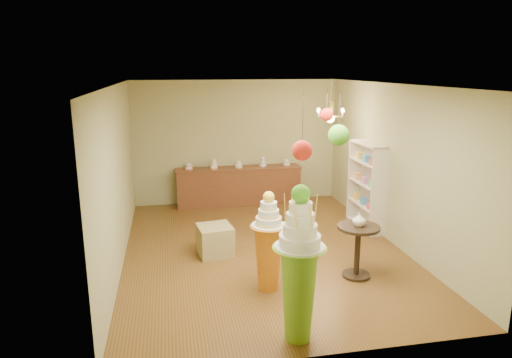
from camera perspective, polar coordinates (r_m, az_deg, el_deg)
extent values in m
plane|color=brown|center=(8.54, 0.94, -8.84)|extent=(6.50, 6.50, 0.00)
plane|color=white|center=(7.89, 1.03, 11.70)|extent=(6.50, 6.50, 0.00)
cube|color=tan|center=(11.23, -2.44, 4.63)|extent=(5.00, 0.04, 3.00)
cube|color=tan|center=(5.08, 8.61, -7.00)|extent=(5.00, 0.04, 3.00)
cube|color=tan|center=(7.97, -16.90, 0.22)|extent=(0.04, 6.50, 3.00)
cube|color=tan|center=(8.93, 16.89, 1.65)|extent=(0.04, 6.50, 3.00)
cone|color=#75B327|center=(5.75, 5.33, -14.14)|extent=(0.59, 0.59, 1.20)
cylinder|color=silver|center=(5.49, 5.47, -8.44)|extent=(0.80, 0.80, 0.03)
cylinder|color=silver|center=(5.46, 5.49, -7.63)|extent=(0.65, 0.65, 0.13)
cylinder|color=silver|center=(5.41, 5.52, -6.30)|extent=(0.54, 0.54, 0.13)
cylinder|color=silver|center=(5.36, 5.56, -4.95)|extent=(0.44, 0.44, 0.13)
cylinder|color=silver|center=(5.32, 5.59, -3.58)|extent=(0.36, 0.36, 0.13)
sphere|color=#48A022|center=(5.28, 5.63, -1.89)|extent=(0.22, 0.22, 0.22)
cone|color=orange|center=(6.96, 1.54, -9.83)|extent=(0.53, 0.53, 1.00)
cylinder|color=silver|center=(6.77, 1.57, -5.83)|extent=(0.64, 0.64, 0.03)
cylinder|color=silver|center=(6.75, 1.58, -5.24)|extent=(0.48, 0.48, 0.12)
cylinder|color=silver|center=(6.71, 1.58, -4.30)|extent=(0.38, 0.38, 0.12)
cylinder|color=silver|center=(6.67, 1.59, -3.34)|extent=(0.31, 0.31, 0.12)
sphere|color=gold|center=(6.64, 1.60, -2.27)|extent=(0.17, 0.17, 0.17)
cube|color=#91824F|center=(8.29, -5.15, -7.63)|extent=(0.67, 0.67, 0.54)
cube|color=brown|center=(11.18, -2.17, -0.92)|extent=(3.00, 0.50, 0.90)
cube|color=brown|center=(11.07, -2.19, 1.36)|extent=(3.04, 0.54, 0.03)
cylinder|color=silver|center=(10.94, -8.42, 1.58)|extent=(0.18, 0.18, 0.16)
cylinder|color=silver|center=(10.97, -5.30, 1.92)|extent=(0.18, 0.18, 0.24)
cylinder|color=silver|center=(11.05, -2.20, 1.84)|extent=(0.18, 0.18, 0.16)
cylinder|color=silver|center=(11.14, 0.85, 2.16)|extent=(0.18, 0.18, 0.24)
cylinder|color=silver|center=(11.29, 3.84, 2.08)|extent=(0.18, 0.18, 0.16)
cube|color=beige|center=(9.75, 14.39, -0.82)|extent=(0.04, 1.20, 1.80)
cube|color=beige|center=(9.79, 13.40, -3.13)|extent=(0.30, 1.14, 0.03)
cube|color=beige|center=(9.67, 13.55, -0.58)|extent=(0.30, 1.14, 0.03)
cube|color=beige|center=(9.57, 13.70, 2.03)|extent=(0.30, 1.14, 0.03)
cylinder|color=black|center=(7.70, 12.39, -11.64)|extent=(0.59, 0.59, 0.04)
cylinder|color=black|center=(7.54, 12.55, -8.91)|extent=(0.12, 0.12, 0.84)
cylinder|color=black|center=(7.39, 12.72, -5.91)|extent=(0.88, 0.88, 0.04)
imported|color=beige|center=(7.35, 12.77, -4.96)|extent=(0.22, 0.22, 0.22)
cylinder|color=#3B302A|center=(5.52, 5.87, 7.10)|extent=(0.01, 0.01, 0.69)
sphere|color=red|center=(5.57, 5.78, 3.56)|extent=(0.25, 0.25, 0.25)
cylinder|color=#3B302A|center=(6.17, 10.39, 8.14)|extent=(0.01, 0.01, 0.59)
sphere|color=#48A022|center=(6.20, 10.28, 5.44)|extent=(0.28, 0.28, 0.28)
cylinder|color=#3B302A|center=(6.38, 8.87, 9.48)|extent=(0.01, 0.01, 0.35)
sphere|color=red|center=(6.40, 8.81, 7.94)|extent=(0.18, 0.18, 0.18)
cylinder|color=#F0D054|center=(9.65, 9.38, 10.42)|extent=(0.02, 0.02, 0.50)
cylinder|color=#F0D054|center=(9.67, 9.31, 8.65)|extent=(0.10, 0.10, 0.30)
sphere|color=#FFE48C|center=(9.69, 9.26, 7.47)|extent=(0.18, 0.18, 0.18)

